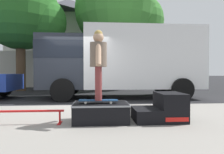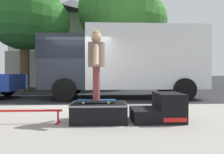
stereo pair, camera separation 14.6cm
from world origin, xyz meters
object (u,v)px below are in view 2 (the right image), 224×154
at_px(skate_box, 99,112).
at_px(skater_kid, 96,59).
at_px(kicker_ramp, 161,109).
at_px(box_truck, 122,60).
at_px(skateboard, 96,100).
at_px(street_tree_main, 29,15).
at_px(street_tree_neighbour, 123,13).
at_px(grind_rail, 21,113).

relative_size(skate_box, skater_kid, 0.79).
bearing_deg(kicker_ramp, skate_box, 179.98).
bearing_deg(box_truck, skateboard, -101.48).
relative_size(skate_box, kicker_ramp, 1.08).
bearing_deg(skater_kid, skateboard, 104.04).
xyz_separation_m(skater_kid, street_tree_main, (-4.50, 8.63, 3.37)).
distance_m(skate_box, street_tree_neighbour, 11.10).
bearing_deg(box_truck, street_tree_neighbour, 83.12).
xyz_separation_m(grind_rail, skateboard, (1.47, 0.07, 0.23)).
height_order(kicker_ramp, grind_rail, kicker_ramp).
xyz_separation_m(skater_kid, box_truck, (0.98, 4.80, 0.32)).
relative_size(kicker_ramp, street_tree_main, 0.14).
xyz_separation_m(skate_box, street_tree_neighbour, (1.53, 9.78, 5.01)).
relative_size(box_truck, street_tree_neighbour, 0.83).
relative_size(grind_rail, box_truck, 0.23).
bearing_deg(skater_kid, grind_rail, -177.40).
xyz_separation_m(skate_box, skater_kid, (-0.05, -0.02, 1.06)).
bearing_deg(grind_rail, street_tree_neighbour, 72.85).
bearing_deg(street_tree_main, street_tree_neighbour, 10.94).
xyz_separation_m(skater_kid, street_tree_neighbour, (1.58, 9.80, 3.95)).
xyz_separation_m(skateboard, street_tree_main, (-4.50, 8.63, 4.20)).
bearing_deg(box_truck, street_tree_main, 145.05).
relative_size(kicker_ramp, grind_rail, 0.64).
bearing_deg(street_tree_main, skate_box, -62.17).
height_order(box_truck, street_tree_main, street_tree_main).
bearing_deg(skateboard, kicker_ramp, 0.80).
height_order(skateboard, skater_kid, skater_kid).
height_order(kicker_ramp, skateboard, kicker_ramp).
relative_size(kicker_ramp, skateboard, 1.29).
bearing_deg(grind_rail, skate_box, 3.22).
relative_size(skate_box, street_tree_neighbour, 0.13).
height_order(skateboard, street_tree_main, street_tree_main).
xyz_separation_m(skate_box, box_truck, (0.93, 4.78, 1.38)).
height_order(kicker_ramp, skater_kid, skater_kid).
distance_m(skater_kid, street_tree_neighbour, 10.68).
height_order(grind_rail, street_tree_main, street_tree_main).
distance_m(skate_box, kicker_ramp, 1.27).
height_order(kicker_ramp, box_truck, box_truck).
height_order(skate_box, street_tree_neighbour, street_tree_neighbour).
distance_m(kicker_ramp, skateboard, 1.34).
distance_m(kicker_ramp, skater_kid, 1.67).
bearing_deg(grind_rail, box_truck, 63.36).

